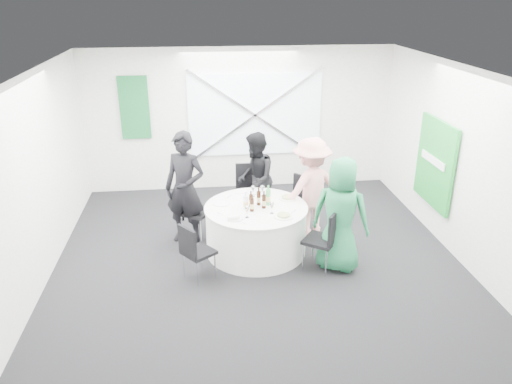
{
  "coord_description": "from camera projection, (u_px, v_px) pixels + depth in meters",
  "views": [
    {
      "loc": [
        -0.79,
        -6.59,
        3.81
      ],
      "look_at": [
        0.0,
        0.2,
        1.0
      ],
      "focal_mm": 35.0,
      "sensor_mm": 36.0,
      "label": 1
    }
  ],
  "objects": [
    {
      "name": "wall_front",
      "position": [
        299.0,
        289.0,
        4.3
      ],
      "size": [
        6.0,
        0.0,
        6.0
      ],
      "primitive_type": "plane",
      "rotation": [
        -1.57,
        0.0,
        0.0
      ],
      "color": "silver",
      "rests_on": "floor"
    },
    {
      "name": "chair_back_right",
      "position": [
        299.0,
        199.0,
        8.29
      ],
      "size": [
        0.6,
        0.6,
        0.93
      ],
      "rotation": [
        0.0,
        0.0,
        -0.85
      ],
      "color": "black",
      "rests_on": "floor"
    },
    {
      "name": "person_man_back",
      "position": [
        255.0,
        179.0,
        8.47
      ],
      "size": [
        0.51,
        0.82,
        1.6
      ],
      "primitive_type": "imported",
      "rotation": [
        0.0,
        0.0,
        -1.68
      ],
      "color": "black",
      "rests_on": "floor"
    },
    {
      "name": "window_brace_a",
      "position": [
        255.0,
        115.0,
        9.73
      ],
      "size": [
        2.63,
        0.05,
        1.84
      ],
      "primitive_type": "cube",
      "rotation": [
        0.0,
        0.97,
        0.0
      ],
      "color": "silver",
      "rests_on": "window_panel"
    },
    {
      "name": "beer_bottle_b",
      "position": [
        259.0,
        198.0,
        7.51
      ],
      "size": [
        0.06,
        0.06,
        0.28
      ],
      "color": "#321709",
      "rests_on": "banquet_table"
    },
    {
      "name": "window_brace_b",
      "position": [
        255.0,
        115.0,
        9.73
      ],
      "size": [
        2.63,
        0.05,
        1.84
      ],
      "primitive_type": "cube",
      "rotation": [
        0.0,
        -0.97,
        0.0
      ],
      "color": "silver",
      "rests_on": "window_panel"
    },
    {
      "name": "window_panel",
      "position": [
        255.0,
        115.0,
        9.77
      ],
      "size": [
        2.6,
        0.03,
        1.6
      ],
      "primitive_type": "cube",
      "color": "white",
      "rests_on": "wall_back"
    },
    {
      "name": "beer_bottle_c",
      "position": [
        264.0,
        202.0,
        7.4
      ],
      "size": [
        0.06,
        0.06,
        0.27
      ],
      "color": "#321709",
      "rests_on": "banquet_table"
    },
    {
      "name": "person_woman_pink",
      "position": [
        311.0,
        189.0,
        7.92
      ],
      "size": [
        1.2,
        0.9,
        1.69
      ],
      "primitive_type": "imported",
      "rotation": [
        0.0,
        0.0,
        -2.73
      ],
      "color": "pink",
      "rests_on": "floor"
    },
    {
      "name": "wine_glass_d",
      "position": [
        262.0,
        189.0,
        7.82
      ],
      "size": [
        0.07,
        0.07,
        0.17
      ],
      "color": "white",
      "rests_on": "banquet_table"
    },
    {
      "name": "knife_b",
      "position": [
        218.0,
        204.0,
        7.55
      ],
      "size": [
        0.09,
        0.14,
        0.01
      ],
      "primitive_type": "cube",
      "rotation": [
        0.0,
        0.0,
        2.59
      ],
      "color": "silver",
      "rests_on": "banquet_table"
    },
    {
      "name": "knife_a",
      "position": [
        240.0,
        194.0,
        7.95
      ],
      "size": [
        0.15,
        0.02,
        0.01
      ],
      "primitive_type": "cube",
      "rotation": [
        0.0,
        0.0,
        1.63
      ],
      "color": "silver",
      "rests_on": "banquet_table"
    },
    {
      "name": "wall_right",
      "position": [
        459.0,
        163.0,
        7.38
      ],
      "size": [
        0.0,
        6.0,
        6.0
      ],
      "primitive_type": "plane",
      "rotation": [
        1.57,
        0.0,
        -1.57
      ],
      "color": "silver",
      "rests_on": "floor"
    },
    {
      "name": "plate_back_right",
      "position": [
        287.0,
        198.0,
        7.76
      ],
      "size": [
        0.26,
        0.26,
        0.04
      ],
      "color": "white",
      "rests_on": "banquet_table"
    },
    {
      "name": "green_sign",
      "position": [
        435.0,
        163.0,
        8.0
      ],
      "size": [
        0.05,
        1.2,
        1.4
      ],
      "primitive_type": "cube",
      "color": "green",
      "rests_on": "wall_right"
    },
    {
      "name": "banquet_table",
      "position": [
        256.0,
        229.0,
        7.63
      ],
      "size": [
        1.56,
        1.56,
        0.76
      ],
      "color": "white",
      "rests_on": "floor"
    },
    {
      "name": "wall_left",
      "position": [
        37.0,
        180.0,
        6.73
      ],
      "size": [
        0.0,
        6.0,
        6.0
      ],
      "primitive_type": "plane",
      "rotation": [
        1.57,
        0.0,
        1.57
      ],
      "color": "silver",
      "rests_on": "floor"
    },
    {
      "name": "chair_back",
      "position": [
        249.0,
        188.0,
        8.64
      ],
      "size": [
        0.46,
        0.47,
        1.0
      ],
      "rotation": [
        0.0,
        0.0,
        -0.01
      ],
      "color": "black",
      "rests_on": "floor"
    },
    {
      "name": "ceiling",
      "position": [
        258.0,
        71.0,
        6.52
      ],
      "size": [
        6.0,
        6.0,
        0.0
      ],
      "primitive_type": "plane",
      "rotation": [
        3.14,
        0.0,
        0.0
      ],
      "color": "white",
      "rests_on": "wall_back"
    },
    {
      "name": "wall_back",
      "position": [
        240.0,
        120.0,
        9.81
      ],
      "size": [
        6.0,
        0.0,
        6.0
      ],
      "primitive_type": "plane",
      "rotation": [
        1.57,
        0.0,
        0.0
      ],
      "color": "silver",
      "rests_on": "floor"
    },
    {
      "name": "plate_front_right",
      "position": [
        284.0,
        216.0,
        7.15
      ],
      "size": [
        0.28,
        0.28,
        0.04
      ],
      "color": "white",
      "rests_on": "banquet_table"
    },
    {
      "name": "wine_glass_b",
      "position": [
        272.0,
        206.0,
        7.22
      ],
      "size": [
        0.07,
        0.07,
        0.17
      ],
      "color": "white",
      "rests_on": "banquet_table"
    },
    {
      "name": "chair_front_right",
      "position": [
        326.0,
        236.0,
        7.05
      ],
      "size": [
        0.6,
        0.6,
        0.95
      ],
      "rotation": [
        0.0,
        0.0,
        4.09
      ],
      "color": "black",
      "rests_on": "floor"
    },
    {
      "name": "plate_back",
      "position": [
        254.0,
        191.0,
        8.03
      ],
      "size": [
        0.26,
        0.26,
        0.01
      ],
      "color": "white",
      "rests_on": "banquet_table"
    },
    {
      "name": "green_water_bottle",
      "position": [
        268.0,
        197.0,
        7.51
      ],
      "size": [
        0.08,
        0.08,
        0.31
      ],
      "color": "#46B658",
      "rests_on": "banquet_table"
    },
    {
      "name": "fork_d",
      "position": [
        284.0,
        218.0,
        7.1
      ],
      "size": [
        0.1,
        0.13,
        0.01
      ],
      "primitive_type": "cube",
      "rotation": [
        0.0,
        0.0,
        -0.62
      ],
      "color": "silver",
      "rests_on": "banquet_table"
    },
    {
      "name": "wine_glass_a",
      "position": [
        253.0,
        189.0,
        7.8
      ],
      "size": [
        0.07,
        0.07,
        0.17
      ],
      "color": "white",
      "rests_on": "banquet_table"
    },
    {
      "name": "fork_c",
      "position": [
        221.0,
        214.0,
        7.24
      ],
      "size": [
        0.1,
        0.13,
        0.01
      ],
      "primitive_type": "cube",
      "rotation": [
        0.0,
        0.0,
        -2.48
      ],
      "color": "silver",
      "rests_on": "banquet_table"
    },
    {
      "name": "clear_water_bottle",
      "position": [
        246.0,
        202.0,
        7.37
      ],
      "size": [
        0.08,
        0.08,
        0.27
      ],
      "color": "white",
      "rests_on": "banquet_table"
    },
    {
      "name": "chair_back_left",
      "position": [
        191.0,
        205.0,
        8.02
      ],
      "size": [
        0.6,
        0.6,
        0.96
      ],
      "rotation": [
        0.0,
        0.0,
        1.01
      ],
      "color": "black",
      "rests_on": "floor"
    },
    {
      "name": "person_man_back_left",
      "position": [
        185.0,
        189.0,
        7.77
      ],
      "size": [
        0.78,
        0.67,
        1.81
      ],
      "primitive_type": "imported",
      "rotation": [
        0.0,
        0.0,
        -0.44
      ],
      "color": "black",
      "rests_on": "floor"
    },
    {
      "name": "floor",
      "position": [
        258.0,
        258.0,
        7.59
      ],
      "size": [
        6.0,
        6.0,
        0.0
      ],
      "primitive_type": "plane",
      "color": "black",
      "rests_on": "ground"
    },
    {
      "name": "napkin",
      "position": [
        233.0,
        217.0,
        7.06
      ],
      "size": [
        0.18,
        0.13,
        0.05
      ],
      "primitive_type": "cube",
      "rotation": [
        0.0,
        0.0,
        0.16
      ],
      "color": "white",
      "rests_on": "plate_front_left"
    },
    {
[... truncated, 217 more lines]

